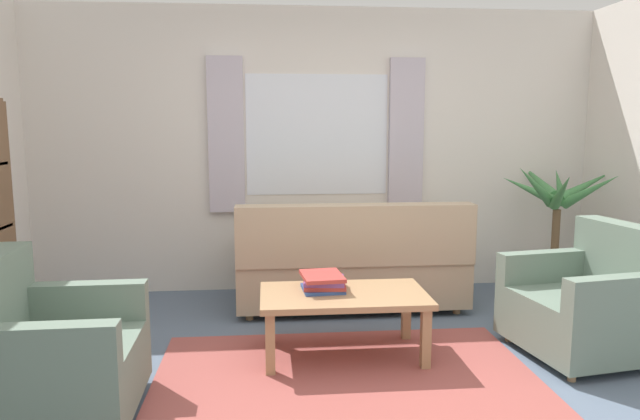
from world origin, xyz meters
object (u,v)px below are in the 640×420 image
Objects in this scene: armchair_left at (45,355)px; potted_plant at (554,240)px; coffee_table at (344,301)px; book_stack_on_table at (323,282)px; couch at (351,265)px; armchair_right at (590,303)px.

potted_plant reaches higher than armchair_left.
coffee_table is 2.42m from potted_plant.
armchair_left is 1.73m from book_stack_on_table.
couch is at bearing 71.04° from book_stack_on_table.
couch is at bearing -174.18° from potted_plant.
potted_plant is (3.74, 1.93, 0.16)m from armchair_left.
coffee_table is at bearing -149.42° from potted_plant.
couch is at bearing -137.44° from armchair_right.
armchair_left and armchair_right have the same top height.
book_stack_on_table is 0.28× the size of potted_plant.
armchair_right is 2.71× the size of book_stack_on_table.
couch is 1.73× the size of coffee_table.
armchair_left is 0.70× the size of potted_plant.
couch is 5.37× the size of book_stack_on_table.
book_stack_on_table is at bearing 148.63° from coffee_table.
coffee_table is at bearing -68.46° from armchair_left.
couch reaches higher than coffee_table.
couch is 1.85m from armchair_right.
book_stack_on_table is at bearing -105.22° from armchair_right.
couch reaches higher than armchair_left.
armchair_right is (3.32, 0.59, 0.00)m from armchair_left.
armchair_right is 1.80m from book_stack_on_table.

